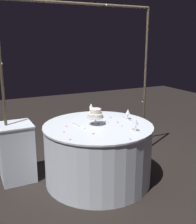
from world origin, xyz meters
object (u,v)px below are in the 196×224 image
at_px(main_table, 98,153).
at_px(wine_glass_0, 91,106).
at_px(wine_glass_1, 128,112).
at_px(cake_knife, 79,126).
at_px(decorative_arch, 82,65).
at_px(tiered_cake, 95,114).
at_px(wine_glass_2, 136,123).
at_px(side_table, 17,152).

relative_size(main_table, wine_glass_0, 8.73).
height_order(wine_glass_1, cake_knife, wine_glass_1).
xyz_separation_m(main_table, wine_glass_1, (0.49, 0.06, 0.50)).
distance_m(decorative_arch, wine_glass_0, 0.63).
bearing_deg(wine_glass_0, tiered_cake, -108.55).
distance_m(decorative_arch, wine_glass_1, 0.92).
relative_size(wine_glass_0, cake_knife, 0.56).
bearing_deg(decorative_arch, cake_knife, -117.95).
bearing_deg(wine_glass_2, decorative_arch, 108.14).
distance_m(tiered_cake, wine_glass_2, 0.56).
relative_size(side_table, wine_glass_1, 5.52).
relative_size(main_table, side_table, 1.82).
xyz_separation_m(main_table, wine_glass_2, (0.30, -0.42, 0.50)).
bearing_deg(tiered_cake, cake_knife, 173.31).
relative_size(side_table, wine_glass_2, 5.44).
xyz_separation_m(wine_glass_2, cake_knife, (-0.55, 0.48, -0.10)).
bearing_deg(side_table, tiered_cake, -26.75).
height_order(side_table, cake_knife, cake_knife).
bearing_deg(side_table, cake_knife, -31.70).
height_order(wine_glass_0, wine_glass_1, wine_glass_0).
distance_m(decorative_arch, cake_knife, 0.90).
bearing_deg(wine_glass_2, wine_glass_1, 68.70).
distance_m(side_table, tiered_cake, 1.19).
xyz_separation_m(decorative_arch, wine_glass_0, (0.14, 0.02, -0.62)).
distance_m(tiered_cake, cake_knife, 0.26).
height_order(decorative_arch, wine_glass_1, decorative_arch).
xyz_separation_m(main_table, tiered_cake, (-0.03, 0.03, 0.54)).
height_order(side_table, wine_glass_1, wine_glass_1).
height_order(tiered_cake, wine_glass_2, tiered_cake).
bearing_deg(main_table, decorative_arch, 90.12).
relative_size(tiered_cake, cake_knife, 0.75).
bearing_deg(cake_knife, wine_glass_0, 50.95).
height_order(decorative_arch, wine_glass_2, decorative_arch).
bearing_deg(wine_glass_0, wine_glass_1, -52.93).
bearing_deg(side_table, wine_glass_0, 0.94).
bearing_deg(side_table, main_table, -27.41).
xyz_separation_m(main_table, wine_glass_0, (0.14, 0.53, 0.52)).
bearing_deg(wine_glass_1, decorative_arch, 137.90).
bearing_deg(cake_knife, wine_glass_2, -41.08).
relative_size(wine_glass_2, cake_knife, 0.49).
height_order(main_table, side_table, side_table).
bearing_deg(decorative_arch, main_table, -89.88).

